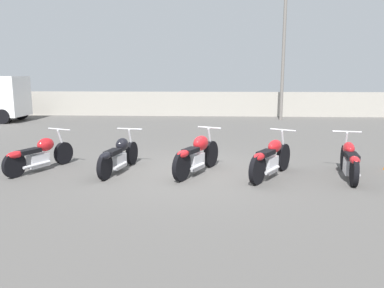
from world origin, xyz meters
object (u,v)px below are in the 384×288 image
at_px(light_pole_left, 285,28).
at_px(motorcycle_slot_4, 350,160).
at_px(motorcycle_slot_1, 119,155).
at_px(motorcycle_slot_3, 271,159).
at_px(motorcycle_slot_0, 39,155).
at_px(motorcycle_slot_2, 197,154).

relative_size(light_pole_left, motorcycle_slot_4, 3.91).
xyz_separation_m(motorcycle_slot_1, motorcycle_slot_3, (3.54, -0.29, 0.03)).
height_order(light_pole_left, motorcycle_slot_0, light_pole_left).
distance_m(motorcycle_slot_0, motorcycle_slot_2, 3.81).
xyz_separation_m(motorcycle_slot_0, motorcycle_slot_3, (5.47, -0.28, 0.04)).
height_order(motorcycle_slot_0, motorcycle_slot_4, motorcycle_slot_4).
xyz_separation_m(motorcycle_slot_2, motorcycle_slot_3, (1.67, -0.24, -0.02)).
distance_m(motorcycle_slot_0, motorcycle_slot_4, 7.23).
distance_m(motorcycle_slot_0, motorcycle_slot_3, 5.48).
height_order(motorcycle_slot_1, motorcycle_slot_2, motorcycle_slot_2).
relative_size(motorcycle_slot_1, motorcycle_slot_4, 1.05).
relative_size(light_pole_left, motorcycle_slot_1, 3.74).
bearing_deg(motorcycle_slot_0, motorcycle_slot_3, 20.55).
bearing_deg(motorcycle_slot_3, motorcycle_slot_1, -153.01).
distance_m(motorcycle_slot_1, motorcycle_slot_2, 1.87).
bearing_deg(motorcycle_slot_4, motorcycle_slot_3, -168.01).
height_order(light_pole_left, motorcycle_slot_2, light_pole_left).
bearing_deg(motorcycle_slot_1, motorcycle_slot_2, 8.82).
height_order(motorcycle_slot_0, motorcycle_slot_3, motorcycle_slot_3).
distance_m(motorcycle_slot_1, motorcycle_slot_4, 5.29).
bearing_deg(motorcycle_slot_4, motorcycle_slot_0, -171.09).
height_order(motorcycle_slot_1, motorcycle_slot_4, motorcycle_slot_4).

